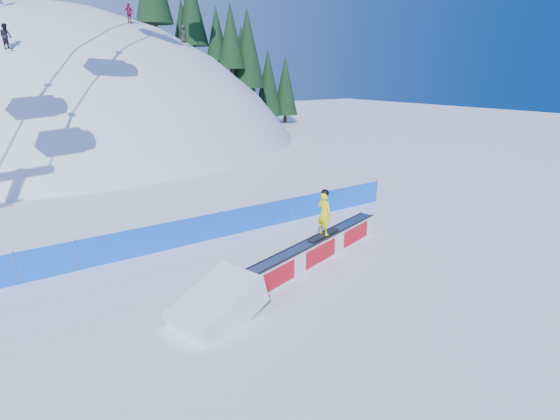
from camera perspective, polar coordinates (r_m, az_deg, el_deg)
ground at (r=15.90m, az=-3.27°, el=-9.14°), size 160.00×160.00×0.00m
snow_hill at (r=60.14m, az=-24.86°, el=-8.87°), size 64.00×64.00×64.00m
treeline at (r=60.80m, az=-7.39°, el=20.77°), size 19.02×11.21×20.34m
safety_fence at (r=19.34m, az=-10.36°, el=-2.48°), size 22.05×0.05×1.30m
rail_box at (r=17.10m, az=4.63°, el=-5.38°), size 8.12×2.84×0.99m
snow_ramp at (r=13.81m, az=-8.08°, el=-13.77°), size 3.18×2.46×1.75m
snowboarder at (r=17.03m, az=5.80°, el=-0.38°), size 1.81×0.81×1.88m
distant_skiers at (r=43.22m, az=-25.15°, el=21.90°), size 16.56×9.06×5.44m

